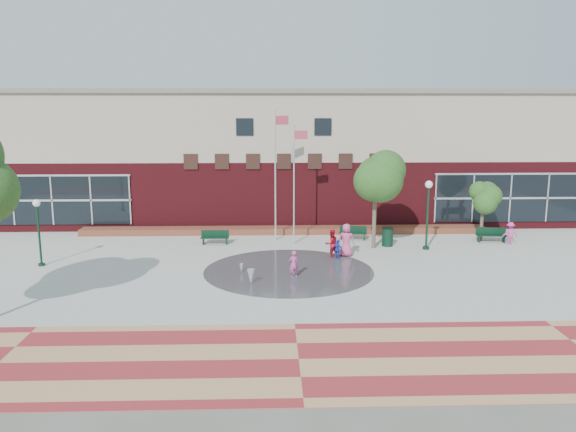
{
  "coord_description": "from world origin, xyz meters",
  "views": [
    {
      "loc": [
        -0.87,
        -23.78,
        7.88
      ],
      "look_at": [
        0.0,
        4.0,
        2.6
      ],
      "focal_mm": 35.0,
      "sensor_mm": 36.0,
      "label": 1
    }
  ],
  "objects_px": {
    "flagpole_left": "(276,168)",
    "trash_can": "(387,237)",
    "flagpole_right": "(295,178)",
    "bench_left": "(215,240)",
    "child_splash": "(294,264)"
  },
  "relations": [
    {
      "from": "flagpole_right",
      "to": "flagpole_left",
      "type": "bearing_deg",
      "value": 127.3
    },
    {
      "from": "trash_can",
      "to": "child_splash",
      "type": "xyz_separation_m",
      "value": [
        -5.75,
        -6.06,
        0.08
      ]
    },
    {
      "from": "child_splash",
      "to": "bench_left",
      "type": "bearing_deg",
      "value": -80.14
    },
    {
      "from": "flagpole_left",
      "to": "trash_can",
      "type": "height_order",
      "value": "flagpole_left"
    },
    {
      "from": "bench_left",
      "to": "trash_can",
      "type": "bearing_deg",
      "value": -3.43
    },
    {
      "from": "trash_can",
      "to": "flagpole_right",
      "type": "bearing_deg",
      "value": 172.35
    },
    {
      "from": "flagpole_right",
      "to": "child_splash",
      "type": "height_order",
      "value": "flagpole_right"
    },
    {
      "from": "flagpole_right",
      "to": "trash_can",
      "type": "xyz_separation_m",
      "value": [
        5.42,
        -0.73,
        -3.4
      ]
    },
    {
      "from": "flagpole_right",
      "to": "bench_left",
      "type": "xyz_separation_m",
      "value": [
        -4.73,
        0.06,
        -3.7
      ]
    },
    {
      "from": "flagpole_left",
      "to": "trash_can",
      "type": "distance_m",
      "value": 7.76
    },
    {
      "from": "trash_can",
      "to": "child_splash",
      "type": "distance_m",
      "value": 8.35
    },
    {
      "from": "bench_left",
      "to": "child_splash",
      "type": "xyz_separation_m",
      "value": [
        4.4,
        -6.85,
        0.39
      ]
    },
    {
      "from": "flagpole_left",
      "to": "child_splash",
      "type": "relative_size",
      "value": 6.1
    },
    {
      "from": "flagpole_left",
      "to": "trash_can",
      "type": "relative_size",
      "value": 7.05
    },
    {
      "from": "flagpole_left",
      "to": "trash_can",
      "type": "bearing_deg",
      "value": -36.51
    }
  ]
}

